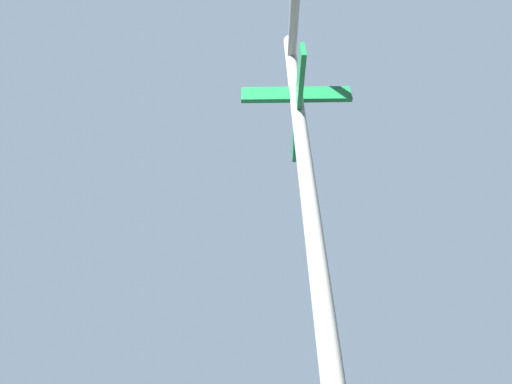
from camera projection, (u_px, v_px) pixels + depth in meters
The scene contains 1 object.
traffic_signal_near at pixel (313, 1), 2.23m from camera, with size 1.95×2.19×5.21m.
Camera 1 is at (-5.72, -5.40, 1.31)m, focal length 25.29 mm.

